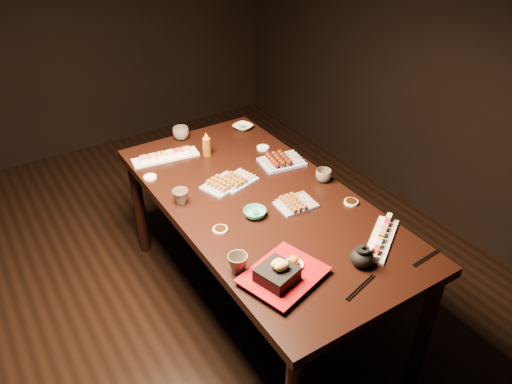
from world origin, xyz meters
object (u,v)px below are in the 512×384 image
Objects in this scene: teapot at (362,255)px; yakitori_plate_left at (223,182)px; edamame_bowl_cream at (243,127)px; condiment_bottle at (207,144)px; teacup_near_left at (238,263)px; dining_table at (261,255)px; teacup_mid_right at (324,176)px; yakitori_plate_center at (236,178)px; teacup_far_right at (181,133)px; tempura_tray at (284,268)px; yakitori_plate_right at (296,202)px; edamame_bowl_green at (255,213)px; teacup_far_left at (181,197)px; sushi_platter_far at (165,155)px; sushi_platter_near at (382,237)px.

yakitori_plate_left is at bearing 103.93° from teapot.
condiment_bottle is (-0.36, -0.18, 0.06)m from edamame_bowl_cream.
teapot is at bearing -28.13° from teacup_near_left.
teacup_mid_right is (0.38, -0.03, 0.41)m from dining_table.
yakitori_plate_center is 2.06× the size of teacup_far_right.
tempura_tray is at bearing -116.62° from dining_table.
yakitori_plate_right is (0.12, -0.14, 0.40)m from dining_table.
condiment_bottle reaches higher than tempura_tray.
yakitori_plate_center is 0.62m from teacup_far_right.
yakitori_plate_right is 0.58× the size of tempura_tray.
edamame_bowl_green is 0.35× the size of tempura_tray.
teacup_far_right is (0.04, 0.61, 0.01)m from yakitori_plate_left.
tempura_tray is 4.13× the size of teacup_far_left.
yakitori_plate_left reaches higher than edamame_bowl_green.
yakitori_plate_center is at bearing 149.24° from teacup_mid_right.
edamame_bowl_green reaches higher than edamame_bowl_cream.
yakitori_plate_left is 0.64× the size of tempura_tray.
sushi_platter_far is 0.25m from teacup_far_right.
tempura_tray is 1.38m from teacup_far_right.
teapot is (0.20, -0.86, 0.02)m from yakitori_plate_left.
sushi_platter_near is at bearing -65.19° from yakitori_plate_right.
sushi_platter_far is (-0.53, 1.23, 0.00)m from sushi_platter_near.
sushi_platter_far is 4.43× the size of teacup_mid_right.
yakitori_plate_center is 0.32m from edamame_bowl_green.
dining_table is at bearing -114.56° from edamame_bowl_cream.
teacup_far_left is 0.50m from condiment_bottle.
yakitori_plate_center is 1.80× the size of edamame_bowl_green.
sushi_platter_far is 0.25m from condiment_bottle.
teacup_far_right is at bearing 75.59° from teacup_near_left.
sushi_platter_near is at bearing -83.48° from yakitori_plate_center.
condiment_bottle reaches higher than sushi_platter_near.
yakitori_plate_left is at bearing -130.03° from edamame_bowl_cream.
condiment_bottle is (0.01, 0.35, 0.05)m from yakitori_plate_center.
edamame_bowl_green is 1.30× the size of teacup_near_left.
teacup_far_left is 0.80× the size of teacup_far_right.
teapot reaches higher than sushi_platter_far.
sushi_platter_near is 0.88m from yakitori_plate_left.
teacup_near_left reaches higher than dining_table.
sushi_platter_far is 0.46m from yakitori_plate_left.
yakitori_plate_center is 1.07× the size of yakitori_plate_right.
teacup_far_left reaches higher than dining_table.
sushi_platter_far is 0.78m from edamame_bowl_green.
teacup_mid_right is 0.87× the size of teacup_far_right.
edamame_bowl_green is (-0.22, 0.04, -0.01)m from yakitori_plate_right.
sushi_platter_near is 2.82× the size of teapot.
edamame_bowl_cream is 1.41m from tempura_tray.
teapot is at bearing -69.87° from edamame_bowl_green.
teapot is 1.21m from condiment_bottle.
condiment_bottle is at bearing 82.59° from edamame_bowl_green.
condiment_bottle is (0.34, 0.37, 0.04)m from teacup_far_left.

